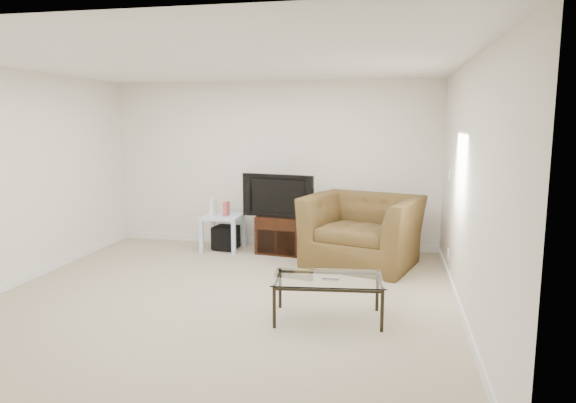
% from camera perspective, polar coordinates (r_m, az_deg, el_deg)
% --- Properties ---
extents(floor, '(5.00, 5.00, 0.00)m').
position_cam_1_polar(floor, '(5.72, -7.44, -10.66)').
color(floor, tan).
rests_on(floor, ground).
extents(ceiling, '(5.00, 5.00, 0.00)m').
position_cam_1_polar(ceiling, '(5.42, -8.00, 15.09)').
color(ceiling, white).
rests_on(ceiling, ground).
extents(wall_back, '(5.00, 0.02, 2.50)m').
position_cam_1_polar(wall_back, '(7.82, -1.71, 4.12)').
color(wall_back, silver).
rests_on(wall_back, ground).
extents(wall_left, '(0.02, 5.00, 2.50)m').
position_cam_1_polar(wall_left, '(6.68, -28.45, 2.18)').
color(wall_left, silver).
rests_on(wall_left, ground).
extents(wall_right, '(0.02, 5.00, 2.50)m').
position_cam_1_polar(wall_right, '(5.18, 19.41, 1.09)').
color(wall_right, silver).
rests_on(wall_right, ground).
extents(plate_back, '(0.12, 0.02, 0.12)m').
position_cam_1_polar(plate_back, '(8.24, -11.28, 4.20)').
color(plate_back, white).
rests_on(plate_back, wall_back).
extents(plate_right_switch, '(0.02, 0.09, 0.13)m').
position_cam_1_polar(plate_right_switch, '(6.76, 17.48, 2.93)').
color(plate_right_switch, white).
rests_on(plate_right_switch, wall_right).
extents(plate_right_outlet, '(0.02, 0.08, 0.12)m').
position_cam_1_polar(plate_right_outlet, '(6.63, 17.36, -5.53)').
color(plate_right_outlet, white).
rests_on(plate_right_outlet, wall_right).
extents(tv_stand, '(0.71, 0.54, 0.55)m').
position_cam_1_polar(tv_stand, '(7.49, -0.76, -3.66)').
color(tv_stand, black).
rests_on(tv_stand, floor).
extents(dvd_player, '(0.37, 0.28, 0.05)m').
position_cam_1_polar(dvd_player, '(7.41, -0.85, -2.33)').
color(dvd_player, black).
rests_on(dvd_player, tv_stand).
extents(television, '(1.01, 0.37, 0.62)m').
position_cam_1_polar(television, '(7.35, -0.84, 0.74)').
color(television, black).
rests_on(television, tv_stand).
extents(side_table, '(0.56, 0.56, 0.53)m').
position_cam_1_polar(side_table, '(7.72, -7.22, -3.43)').
color(side_table, '#ADC5D5').
rests_on(side_table, floor).
extents(subwoofer, '(0.37, 0.37, 0.33)m').
position_cam_1_polar(subwoofer, '(7.75, -6.93, -3.96)').
color(subwoofer, black).
rests_on(subwoofer, floor).
extents(game_console, '(0.07, 0.18, 0.24)m').
position_cam_1_polar(game_console, '(7.67, -8.26, -0.61)').
color(game_console, white).
rests_on(game_console, side_table).
extents(game_case, '(0.06, 0.16, 0.21)m').
position_cam_1_polar(game_case, '(7.61, -6.87, -0.79)').
color(game_case, '#CC4C4C').
rests_on(game_case, side_table).
extents(recliner, '(1.63, 1.30, 1.24)m').
position_cam_1_polar(recliner, '(6.91, 8.30, -1.91)').
color(recliner, brown).
rests_on(recliner, floor).
extents(coffee_table, '(1.13, 0.72, 0.42)m').
position_cam_1_polar(coffee_table, '(5.08, 4.47, -10.68)').
color(coffee_table, black).
rests_on(coffee_table, floor).
extents(remote, '(0.17, 0.05, 0.02)m').
position_cam_1_polar(remote, '(4.97, 4.77, -8.48)').
color(remote, '#B2B2B7').
rests_on(remote, coffee_table).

